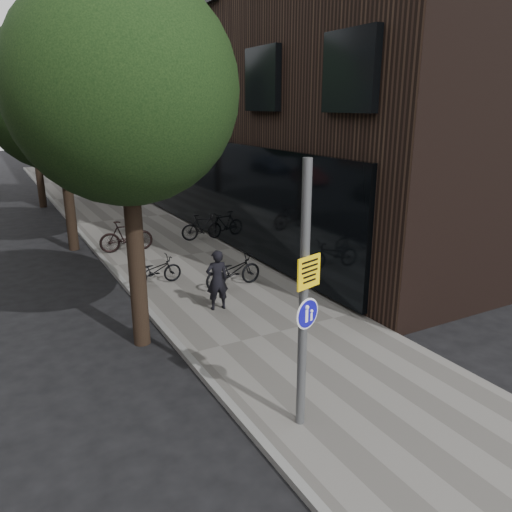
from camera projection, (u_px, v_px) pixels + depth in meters
ground at (371, 416)px, 8.41m from camera, size 120.00×120.00×0.00m
sidewalk at (178, 258)px, 16.89m from camera, size 4.50×60.00×0.12m
curb_edge at (111, 268)px, 15.85m from camera, size 0.15×60.00×0.13m
building_right_dark_brick at (234, 32)px, 28.17m from camera, size 12.00×40.00×18.00m
street_tree_near at (126, 100)px, 9.65m from camera, size 4.40×4.40×7.50m
street_tree_mid at (60, 102)px, 16.77m from camera, size 5.00×5.00×7.80m
street_tree_far at (32, 103)px, 24.32m from camera, size 5.00×5.00×7.80m
signpost at (304, 299)px, 7.43m from camera, size 0.48×0.16×4.21m
pedestrian at (217, 280)px, 12.31m from camera, size 0.60×0.43×1.53m
parked_bike_facade_near at (233, 271)px, 13.92m from camera, size 1.80×0.78×0.92m
parked_bike_facade_far at (203, 227)px, 18.82m from camera, size 1.69×0.71×0.98m
parked_bike_curb_near at (155, 271)px, 14.12m from camera, size 1.56×0.60×0.81m
parked_bike_curb_far at (126, 236)px, 17.30m from camera, size 1.87×0.72×1.09m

